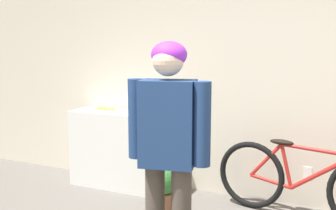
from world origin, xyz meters
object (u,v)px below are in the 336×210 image
object	(u,v)px
person	(168,138)
bicycle	(305,183)
potted_plant	(163,185)
banana	(106,109)

from	to	relation	value
person	bicycle	xyz separation A→B (m)	(0.78, 1.25, -0.61)
person	potted_plant	xyz separation A→B (m)	(-0.49, 0.96, -0.72)
person	banana	size ratio (longest dim) A/B	5.61
person	banana	distance (m)	1.95
banana	potted_plant	size ratio (longest dim) A/B	0.67
person	potted_plant	bearing A→B (deg)	105.62
person	banana	bearing A→B (deg)	124.17
bicycle	banana	distance (m)	2.23
bicycle	banana	bearing A→B (deg)	-173.65
bicycle	potted_plant	xyz separation A→B (m)	(-1.27, -0.30, -0.11)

